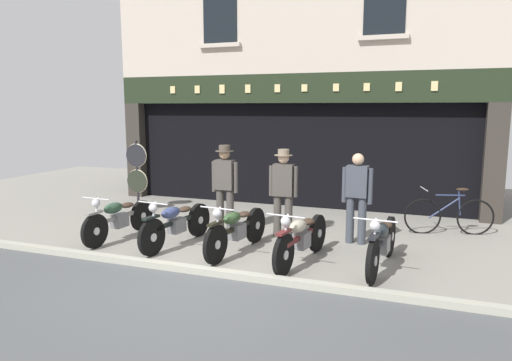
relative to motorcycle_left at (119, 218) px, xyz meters
The scene contains 13 objects.
ground 3.22m from the motorcycle_left, 44.03° to the right, with size 21.51×22.00×0.18m.
shop_facade 6.35m from the motorcycle_left, 68.32° to the left, with size 9.81×4.42×6.32m.
motorcycle_left is the anchor object (origin of this frame).
motorcycle_center_left 1.24m from the motorcycle_left, ahead, with size 0.62×2.03×0.92m.
motorcycle_center 2.43m from the motorcycle_left, ahead, with size 0.62×2.04×0.92m.
motorcycle_center_right 3.62m from the motorcycle_left, ahead, with size 0.62×2.02×0.92m.
motorcycle_right 4.87m from the motorcycle_left, ahead, with size 0.62×2.09×0.94m.
salesman_left 2.14m from the motorcycle_left, 34.86° to the left, with size 0.56×0.36×1.76m.
shopkeeper_center 3.19m from the motorcycle_left, 22.56° to the left, with size 0.56×0.35×1.71m.
salesman_right 4.50m from the motorcycle_left, 16.52° to the left, with size 0.56×0.26×1.68m.
tyre_sign_pole 2.60m from the motorcycle_left, 116.20° to the left, with size 0.57×0.06×1.71m.
advert_board_near 6.33m from the motorcycle_left, 42.63° to the left, with size 0.80×0.03×1.03m.
leaning_bicycle 6.46m from the motorcycle_left, 23.36° to the left, with size 1.69×0.63×0.95m.
Camera 1 is at (3.15, -6.00, 2.50)m, focal length 32.79 mm.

